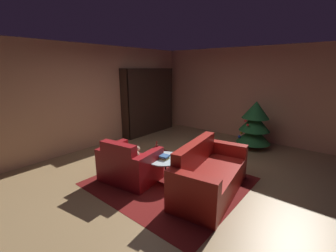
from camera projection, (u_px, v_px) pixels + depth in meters
ground_plane at (174, 176)px, 4.42m from camera, size 7.98×7.98×0.00m
wall_back at (244, 94)px, 6.59m from camera, size 5.60×0.06×2.65m
wall_left at (90, 97)px, 5.79m from camera, size 0.06×6.77×2.65m
area_rug at (170, 181)px, 4.20m from camera, size 2.57×2.40×0.01m
bookshelf_unit at (152, 101)px, 7.24m from camera, size 0.35×1.97×2.05m
armchair_red at (129, 165)px, 4.18m from camera, size 1.12×0.90×0.81m
couch_red at (209, 176)px, 3.76m from camera, size 1.04×1.83×0.86m
coffee_table at (164, 160)px, 4.16m from camera, size 0.70×0.70×0.44m
book_stack_on_table at (164, 157)px, 4.11m from camera, size 0.21×0.19×0.07m
bottle_on_table at (157, 150)px, 4.24m from camera, size 0.06×0.06×0.29m
decorated_tree at (255, 124)px, 5.80m from camera, size 0.86×0.86×1.25m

